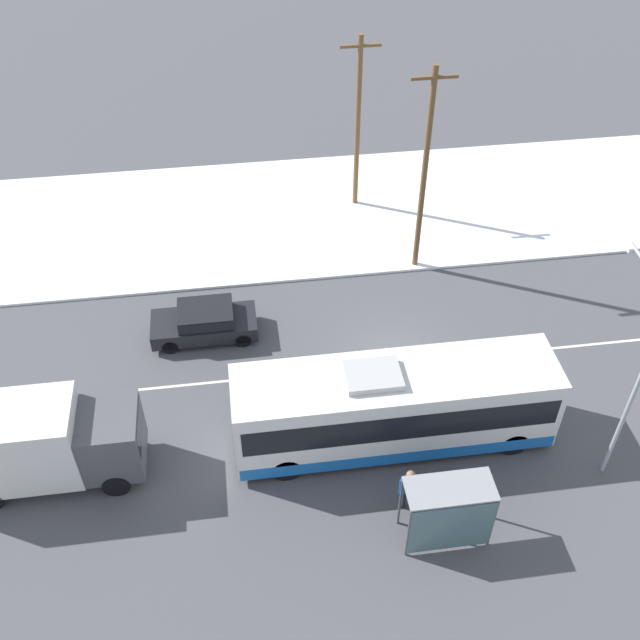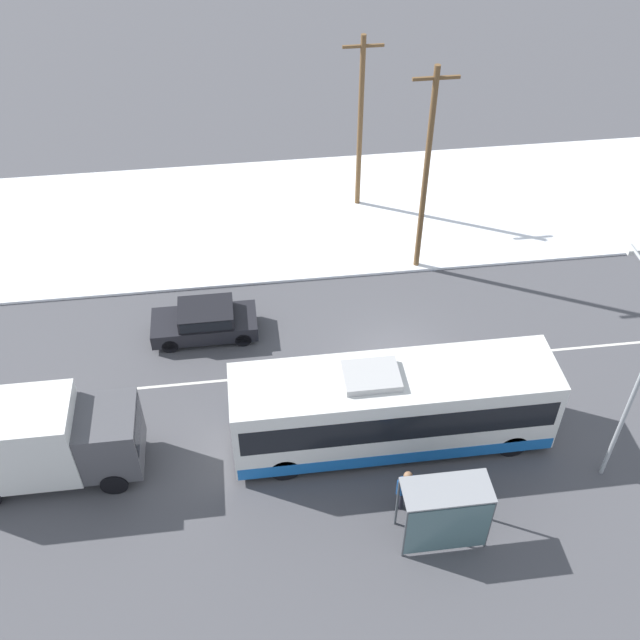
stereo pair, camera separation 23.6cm
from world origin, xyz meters
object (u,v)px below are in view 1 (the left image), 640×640
(city_bus, at_px, (394,407))
(streetlamp, at_px, (636,355))
(sedan_car, at_px, (205,321))
(box_truck, at_px, (36,442))
(utility_pole_snowlot, at_px, (358,122))
(pedestrian_at_stop, at_px, (409,486))
(utility_pole_roadside, at_px, (425,171))
(bus_shelter, at_px, (450,510))

(city_bus, bearing_deg, streetlamp, -14.17)
(sedan_car, height_order, streetlamp, streetlamp)
(box_truck, distance_m, utility_pole_snowlot, 19.67)
(city_bus, xyz_separation_m, pedestrian_at_stop, (-0.08, -2.80, -0.55))
(sedan_car, bearing_deg, box_truck, 48.82)
(utility_pole_roadside, relative_size, utility_pole_snowlot, 1.10)
(streetlamp, xyz_separation_m, utility_pole_snowlot, (-5.50, 16.36, -0.47))
(bus_shelter, distance_m, streetlamp, 7.21)
(streetlamp, bearing_deg, pedestrian_at_stop, -170.93)
(sedan_car, distance_m, pedestrian_at_stop, 10.89)
(box_truck, bearing_deg, city_bus, -0.12)
(box_truck, height_order, sedan_car, box_truck)
(streetlamp, height_order, utility_pole_snowlot, utility_pole_snowlot)
(sedan_car, height_order, bus_shelter, bus_shelter)
(city_bus, distance_m, pedestrian_at_stop, 2.85)
(sedan_car, relative_size, pedestrian_at_stop, 2.26)
(city_bus, height_order, box_truck, city_bus)
(sedan_car, bearing_deg, bus_shelter, 124.23)
(utility_pole_roadside, bearing_deg, streetlamp, -71.62)
(utility_pole_snowlot, bearing_deg, utility_pole_roadside, -71.00)
(city_bus, xyz_separation_m, streetlamp, (6.76, -1.71, 3.21))
(bus_shelter, relative_size, streetlamp, 0.34)
(box_truck, distance_m, pedestrian_at_stop, 11.90)
(box_truck, distance_m, bus_shelter, 13.10)
(streetlamp, xyz_separation_m, utility_pole_roadside, (-3.70, 11.15, -0.05))
(sedan_car, relative_size, utility_pole_snowlot, 0.49)
(box_truck, bearing_deg, sedan_car, 48.82)
(streetlamp, distance_m, utility_pole_snowlot, 17.27)
(box_truck, distance_m, sedan_car, 8.22)
(sedan_car, bearing_deg, streetlamp, 148.81)
(city_bus, height_order, pedestrian_at_stop, city_bus)
(box_truck, bearing_deg, streetlamp, -5.38)
(bus_shelter, distance_m, utility_pole_roadside, 14.16)
(pedestrian_at_stop, distance_m, utility_pole_snowlot, 17.81)
(bus_shelter, height_order, streetlamp, streetlamp)
(sedan_car, xyz_separation_m, bus_shelter, (7.04, -10.34, 0.90))
(box_truck, xyz_separation_m, bus_shelter, (12.41, -4.20, -0.08))
(sedan_car, bearing_deg, utility_pole_roadside, -160.61)
(city_bus, relative_size, streetlamp, 1.40)
(city_bus, relative_size, bus_shelter, 4.05)
(sedan_car, xyz_separation_m, utility_pole_snowlot, (7.50, 8.49, 3.64))
(streetlamp, bearing_deg, box_truck, 174.62)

